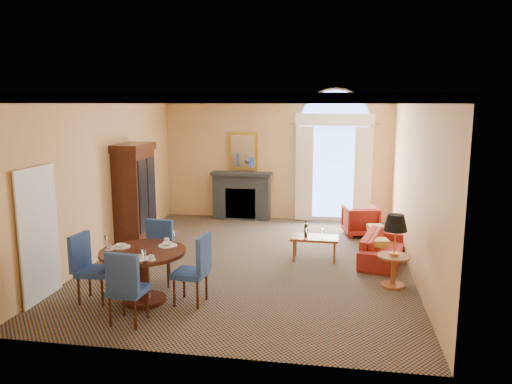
% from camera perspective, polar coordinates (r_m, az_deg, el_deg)
% --- Properties ---
extents(ground, '(7.50, 7.50, 0.00)m').
position_cam_1_polar(ground, '(9.91, -0.48, -7.93)').
color(ground, '#121939').
rests_on(ground, ground).
extents(room_envelope, '(6.04, 7.52, 3.45)m').
position_cam_1_polar(room_envelope, '(10.09, 0.02, 6.94)').
color(room_envelope, '#EAB46F').
rests_on(room_envelope, ground).
extents(armoire, '(0.64, 1.13, 2.22)m').
position_cam_1_polar(armoire, '(11.13, -13.70, -0.50)').
color(armoire, black).
rests_on(armoire, ground).
extents(dining_table, '(1.33, 1.33, 1.04)m').
position_cam_1_polar(dining_table, '(8.01, -12.76, -8.09)').
color(dining_table, black).
rests_on(dining_table, ground).
extents(dining_chair_north, '(0.60, 0.60, 1.09)m').
position_cam_1_polar(dining_chair_north, '(8.80, -11.09, -6.27)').
color(dining_chair_north, navy).
rests_on(dining_chair_north, ground).
extents(dining_chair_south, '(0.53, 0.54, 1.09)m').
position_cam_1_polar(dining_chair_south, '(7.23, -14.68, -10.12)').
color(dining_chair_south, navy).
rests_on(dining_chair_south, ground).
extents(dining_chair_east, '(0.54, 0.53, 1.09)m').
position_cam_1_polar(dining_chair_east, '(7.80, -6.78, -8.30)').
color(dining_chair_east, navy).
rests_on(dining_chair_east, ground).
extents(dining_chair_west, '(0.54, 0.53, 1.09)m').
position_cam_1_polar(dining_chair_west, '(8.28, -18.68, -7.69)').
color(dining_chair_west, navy).
rests_on(dining_chair_west, ground).
extents(sofa, '(1.09, 1.93, 0.53)m').
position_cam_1_polar(sofa, '(10.20, 14.34, -6.17)').
color(sofa, '#A1271D').
rests_on(sofa, ground).
extents(armchair, '(0.90, 0.92, 0.70)m').
position_cam_1_polar(armchair, '(11.95, 11.84, -3.22)').
color(armchair, '#A1271D').
rests_on(armchair, ground).
extents(coffee_table, '(0.94, 0.53, 0.80)m').
position_cam_1_polar(coffee_table, '(9.95, 6.67, -5.30)').
color(coffee_table, '#A35930').
rests_on(coffee_table, ground).
extents(side_table, '(0.55, 0.55, 1.22)m').
position_cam_1_polar(side_table, '(8.71, 15.57, -5.40)').
color(side_table, '#A35930').
rests_on(side_table, ground).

